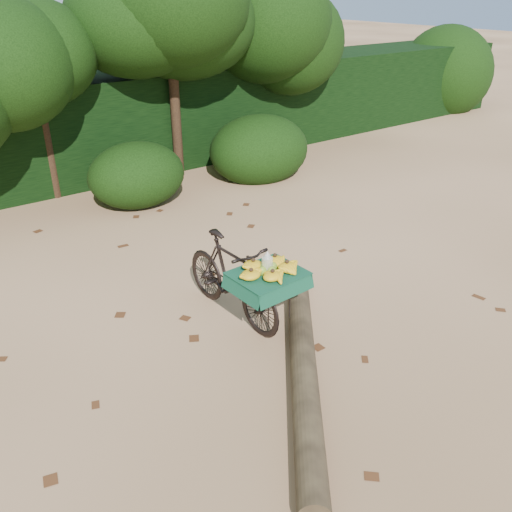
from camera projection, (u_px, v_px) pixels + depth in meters
ground at (194, 370)px, 5.18m from camera, size 80.00×80.00×0.00m
vendor_bicycle at (233, 278)px, 5.79m from camera, size 0.70×1.69×0.95m
fallen_log at (303, 361)px, 5.11m from camera, size 2.28×2.78×0.24m
hedge_backdrop at (3, 140)px, 9.29m from camera, size 26.00×1.80×1.80m
bush_clumps at (77, 191)px, 8.32m from camera, size 8.80×1.70×0.90m
leaf_litter at (162, 337)px, 5.64m from camera, size 7.00×7.30×0.01m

